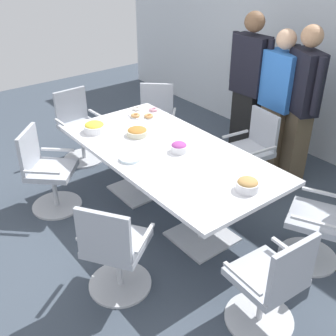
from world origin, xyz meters
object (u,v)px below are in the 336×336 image
at_px(plate_stack, 130,158).
at_px(office_chair_6, 270,286).
at_px(office_chair_5, 115,253).
at_px(donut_platter, 144,113).
at_px(office_chair_0, 321,224).
at_px(snack_bowl_pretzels, 137,132).
at_px(office_chair_4, 47,175).
at_px(person_standing_1, 278,101).
at_px(person_standing_0, 248,85).
at_px(conference_table, 168,162).
at_px(snack_bowl_cookies, 248,185).
at_px(office_chair_3, 79,130).
at_px(person_standing_2, 301,104).
at_px(snack_bowl_chips_yellow, 94,127).
at_px(office_chair_2, 156,124).
at_px(snack_bowl_candy_mix, 179,147).
at_px(office_chair_1, 251,155).

bearing_deg(plate_stack, office_chair_6, 2.65).
bearing_deg(office_chair_5, donut_platter, 104.26).
relative_size(office_chair_0, snack_bowl_pretzels, 3.97).
relative_size(office_chair_4, person_standing_1, 0.52).
distance_m(person_standing_1, snack_bowl_pretzels, 1.74).
xyz_separation_m(office_chair_0, person_standing_0, (-1.84, 0.99, 0.58)).
distance_m(conference_table, plate_stack, 0.43).
bearing_deg(snack_bowl_cookies, conference_table, -175.05).
xyz_separation_m(office_chair_3, person_standing_1, (1.73, 1.76, 0.50)).
bearing_deg(snack_bowl_cookies, office_chair_3, -175.01).
bearing_deg(office_chair_5, conference_table, 87.10).
height_order(office_chair_3, office_chair_6, same).
bearing_deg(person_standing_0, plate_stack, 96.85).
xyz_separation_m(office_chair_5, person_standing_1, (-0.58, 2.64, 0.50)).
relative_size(office_chair_0, plate_stack, 4.35).
xyz_separation_m(conference_table, office_chair_6, (1.63, -0.32, -0.22)).
bearing_deg(conference_table, person_standing_2, 78.23).
xyz_separation_m(person_standing_2, snack_bowl_chips_yellow, (-1.19, -1.99, -0.15)).
relative_size(office_chair_6, snack_bowl_chips_yellow, 3.87).
bearing_deg(person_standing_2, donut_platter, 70.04).
relative_size(conference_table, office_chair_3, 2.64).
relative_size(conference_table, snack_bowl_chips_yellow, 10.19).
xyz_separation_m(office_chair_2, donut_platter, (0.32, -0.41, 0.36)).
xyz_separation_m(office_chair_5, office_chair_6, (1.01, 0.70, 0.00)).
height_order(office_chair_3, snack_bowl_chips_yellow, office_chair_3).
height_order(snack_bowl_candy_mix, donut_platter, snack_bowl_candy_mix).
bearing_deg(plate_stack, office_chair_4, -145.92).
height_order(person_standing_1, person_standing_2, person_standing_2).
distance_m(office_chair_1, person_standing_0, 0.95).
relative_size(office_chair_6, person_standing_1, 0.52).
height_order(conference_table, office_chair_2, office_chair_2).
xyz_separation_m(snack_bowl_cookies, donut_platter, (-1.90, 0.26, -0.04)).
xyz_separation_m(office_chair_1, snack_bowl_candy_mix, (-0.06, -1.03, 0.39)).
relative_size(conference_table, office_chair_2, 2.64).
relative_size(person_standing_1, person_standing_2, 0.95).
relative_size(office_chair_2, snack_bowl_chips_yellow, 3.87).
bearing_deg(snack_bowl_chips_yellow, person_standing_2, 59.16).
xyz_separation_m(office_chair_5, snack_bowl_cookies, (0.36, 1.11, 0.40)).
xyz_separation_m(office_chair_2, snack_bowl_chips_yellow, (0.39, -1.11, 0.40)).
distance_m(snack_bowl_candy_mix, snack_bowl_chips_yellow, 1.02).
bearing_deg(office_chair_5, office_chair_1, 68.52).
bearing_deg(snack_bowl_candy_mix, office_chair_2, 152.57).
bearing_deg(office_chair_1, person_standing_0, -32.57).
xyz_separation_m(office_chair_2, office_chair_3, (-0.45, -0.91, 0.00)).
relative_size(person_standing_0, plate_stack, 8.92).
xyz_separation_m(person_standing_1, snack_bowl_chips_yellow, (-0.89, -1.97, -0.10)).
bearing_deg(conference_table, snack_bowl_chips_yellow, -157.29).
relative_size(office_chair_6, snack_bowl_cookies, 4.58).
bearing_deg(person_standing_2, office_chair_1, 94.63).
xyz_separation_m(office_chair_1, person_standing_2, (0.19, 0.53, 0.55)).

